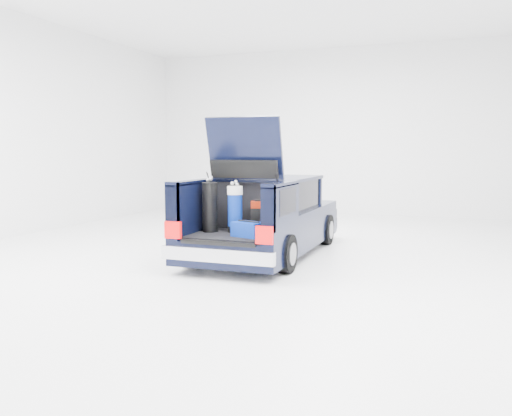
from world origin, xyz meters
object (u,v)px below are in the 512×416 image
at_px(red_suitcase, 260,217).
at_px(blue_duffel, 249,229).
at_px(black_golf_bag, 210,207).
at_px(car, 267,218).
at_px(blue_golf_bag, 235,209).

relative_size(red_suitcase, blue_duffel, 0.96).
distance_m(red_suitcase, black_golf_bag, 0.84).
bearing_deg(blue_duffel, black_golf_bag, 179.43).
height_order(car, red_suitcase, car).
bearing_deg(red_suitcase, blue_duffel, -109.94).
height_order(red_suitcase, blue_duffel, red_suitcase).
bearing_deg(red_suitcase, blue_golf_bag, -176.29).
xyz_separation_m(red_suitcase, blue_duffel, (0.01, -0.58, -0.13)).
height_order(red_suitcase, black_golf_bag, black_golf_bag).
relative_size(car, blue_golf_bag, 5.50).
bearing_deg(black_golf_bag, car, 52.53).
distance_m(car, blue_duffel, 1.80).
bearing_deg(black_golf_bag, blue_duffel, -38.84).
distance_m(black_golf_bag, blue_duffel, 0.87).
bearing_deg(blue_golf_bag, car, 73.34).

